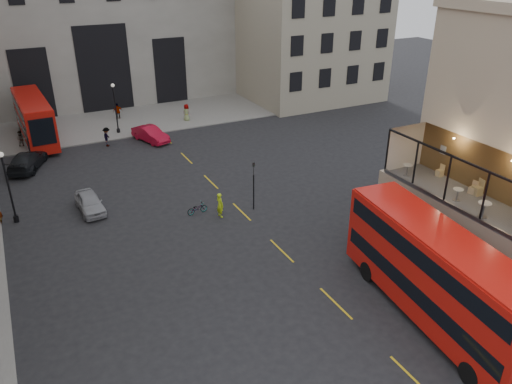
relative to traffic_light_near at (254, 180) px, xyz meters
name	(u,v)px	position (x,y,z in m)	size (l,w,h in m)	color
ground	(365,293)	(1.00, -12.00, -2.42)	(140.00, 140.00, 0.00)	black
host_frontage	(455,232)	(7.50, -12.00, -0.17)	(3.00, 11.00, 4.50)	tan
cafe_floor	(462,198)	(7.50, -12.00, 2.12)	(3.00, 10.00, 0.10)	slate
gateway	(91,25)	(-4.00, 35.99, 6.96)	(35.00, 10.60, 18.00)	#9D9A92
building_right	(301,12)	(21.00, 27.97, 7.97)	(16.60, 18.60, 20.00)	gray
pavement_far	(110,122)	(-5.00, 26.00, -2.36)	(40.00, 12.00, 0.12)	slate
traffic_light_near	(254,180)	(0.00, 0.00, 0.00)	(0.16, 0.20, 3.80)	black
traffic_light_far	(28,142)	(-14.00, 16.00, 0.00)	(0.16, 0.20, 3.80)	black
street_lamp_a	(10,192)	(-16.00, 6.00, -0.03)	(0.36, 0.36, 5.33)	black
street_lamp_b	(116,112)	(-5.00, 22.00, -0.03)	(0.36, 0.36, 5.33)	black
bus_near	(437,272)	(2.77, -15.13, 0.39)	(4.27, 12.82, 5.02)	#BA130C
bus_far	(34,117)	(-12.84, 23.29, 0.12)	(3.09, 11.45, 4.53)	#B1140C
car_a	(90,203)	(-10.95, 5.26, -1.73)	(1.65, 4.09, 1.40)	#9A9BA1
car_b	(150,134)	(-2.62, 18.04, -1.67)	(1.60, 4.59, 1.51)	#AD0A24
car_c	(27,161)	(-14.38, 16.01, -1.64)	(2.20, 5.42, 1.57)	black
bicycle	(197,208)	(-4.01, 1.29, -2.01)	(0.55, 1.58, 0.83)	gray
cyclist	(220,205)	(-2.69, 0.08, -1.49)	(0.68, 0.45, 1.88)	#B5DB17
pedestrian_a	(21,140)	(-14.43, 21.90, -1.56)	(0.84, 0.66, 1.73)	gray
pedestrian_b	(107,137)	(-6.83, 18.61, -1.47)	(1.24, 0.71, 1.91)	gray
pedestrian_c	(118,112)	(-3.86, 26.82, -1.47)	(1.12, 0.47, 1.92)	gray
pedestrian_d	(187,113)	(2.94, 22.71, -1.44)	(0.96, 0.63, 1.97)	gray
cafe_table_near	(484,208)	(6.58, -14.19, 2.74)	(0.69, 0.69, 0.86)	white
cafe_table_mid	(458,193)	(6.90, -12.12, 2.65)	(0.58, 0.58, 0.72)	silver
cafe_table_far	(408,168)	(6.83, -8.11, 2.66)	(0.59, 0.59, 0.74)	beige
cafe_chair_b	(473,190)	(8.42, -11.89, 2.41)	(0.44, 0.44, 0.78)	tan
cafe_chair_c	(477,190)	(8.52, -12.13, 2.47)	(0.54, 0.54, 0.97)	tan
cafe_chair_d	(440,173)	(8.59, -9.15, 2.41)	(0.39, 0.39, 0.78)	#D6B57B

